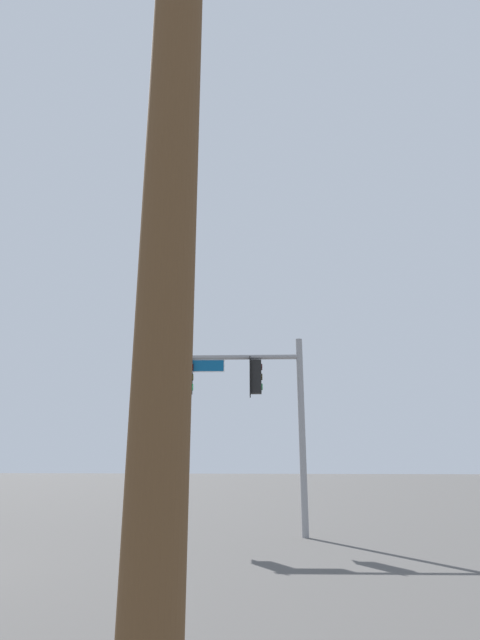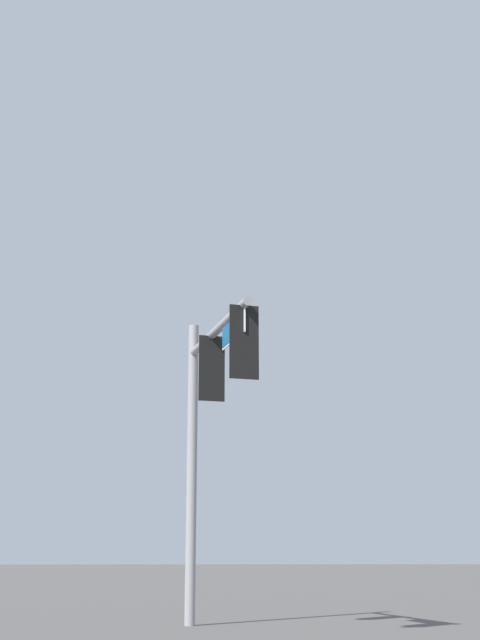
% 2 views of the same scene
% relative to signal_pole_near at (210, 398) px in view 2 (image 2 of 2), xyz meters
% --- Properties ---
extents(signal_pole_near, '(4.19, 1.16, 6.16)m').
position_rel_signal_pole_near_xyz_m(signal_pole_near, '(0.00, 0.00, 0.00)').
color(signal_pole_near, gray).
rests_on(signal_pole_near, ground_plane).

